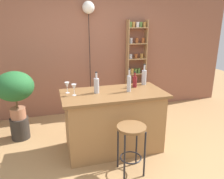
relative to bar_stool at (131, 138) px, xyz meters
The scene contains 14 objects.
ground 0.60m from the bar_stool, 98.89° to the left, with size 12.00×12.00×0.00m, color #A37A4C.
back_wall 2.45m from the bar_stool, 91.29° to the left, with size 6.40×0.10×2.80m, color #8C5642.
kitchen_counter 0.63m from the bar_stool, 94.67° to the left, with size 1.53×0.78×0.92m.
bar_stool is the anchor object (origin of this frame).
spice_shelf 2.37m from the bar_stool, 66.70° to the left, with size 0.44×0.17×1.97m.
plant_stool 2.05m from the bar_stool, 137.65° to the left, with size 0.30×0.30×0.37m, color #2D2823.
potted_plant 2.06m from the bar_stool, 137.65° to the left, with size 0.61×0.55×0.80m.
bottle_vinegar 0.84m from the bar_stool, 73.39° to the left, with size 0.06×0.06×0.34m.
bottle_soda_blue 1.20m from the bar_stool, 58.38° to the left, with size 0.08×0.08×0.34m.
bottle_olive_oil 1.01m from the bar_stool, 66.29° to the left, with size 0.07×0.07×0.25m.
bottle_spirits_clear 0.91m from the bar_stool, 113.78° to the left, with size 0.08×0.08×0.32m.
wine_glass_left 1.05m from the bar_stool, 133.46° to the left, with size 0.07×0.07×0.16m.
wine_glass_center 1.19m from the bar_stool, 131.67° to the left, with size 0.07×0.07×0.16m.
pendant_globe_light 2.73m from the bar_stool, 92.81° to the left, with size 0.24×0.24×2.31m.
Camera 1 is at (-0.88, -2.64, 1.91)m, focal length 35.13 mm.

